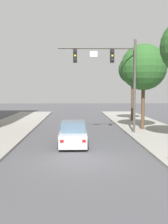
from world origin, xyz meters
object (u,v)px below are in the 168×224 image
Objects in this scene: traffic_signal_mast at (113,69)px; street_tree_second at (144,67)px; car_lead_silver at (73,134)px; street_tree_third at (133,70)px.

traffic_signal_mast is 1.00× the size of street_tree_second.
car_lead_silver is 10.00m from street_tree_second.
traffic_signal_mast reaches higher than street_tree_second.
traffic_signal_mast is 7.12m from car_lead_silver.
street_tree_second is 6.87m from street_tree_third.
car_lead_silver is at bearing -134.59° from street_tree_second.
street_tree_second is (6.13, 6.22, 4.87)m from car_lead_silver.
street_tree_third is (6.65, 13.07, 5.15)m from car_lead_silver.
street_tree_third is (3.44, 8.69, 0.54)m from traffic_signal_mast.
traffic_signal_mast is 1.02× the size of street_tree_third.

